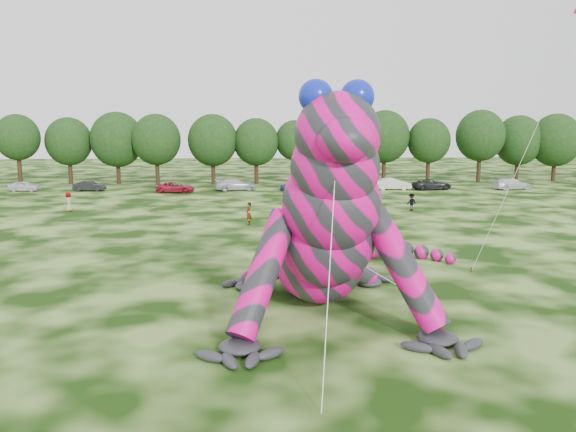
{
  "coord_description": "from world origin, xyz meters",
  "views": [
    {
      "loc": [
        -5.28,
        -19.94,
        7.86
      ],
      "look_at": [
        -3.6,
        4.0,
        4.0
      ],
      "focal_mm": 35.0,
      "sensor_mm": 36.0,
      "label": 1
    }
  ],
  "objects_px": {
    "tree_3": "(18,150)",
    "spectator_2": "(411,202)",
    "tree_8": "(256,151)",
    "tree_10": "(339,145)",
    "tree_5": "(117,148)",
    "tree_13": "(480,146)",
    "spectator_0": "(249,214)",
    "spectator_5": "(351,233)",
    "tree_15": "(555,148)",
    "tree_14": "(518,148)",
    "tree_9": "(295,152)",
    "car_6": "(432,184)",
    "inflatable_gecko": "(315,195)",
    "car_1": "(89,186)",
    "car_2": "(175,187)",
    "tree_12": "(429,150)",
    "car_4": "(295,187)",
    "car_3": "(235,185)",
    "tree_4": "(69,151)",
    "tree_7": "(213,149)",
    "car_7": "(512,184)",
    "spectator_4": "(69,202)",
    "tree_6": "(157,149)",
    "car_5": "(393,184)",
    "car_0": "(24,186)"
  },
  "relations": [
    {
      "from": "car_4",
      "to": "tree_9",
      "type": "bearing_deg",
      "value": 4.71
    },
    {
      "from": "tree_6",
      "to": "car_2",
      "type": "height_order",
      "value": "tree_6"
    },
    {
      "from": "tree_10",
      "to": "car_2",
      "type": "xyz_separation_m",
      "value": [
        -21.4,
        -11.29,
        -4.62
      ]
    },
    {
      "from": "inflatable_gecko",
      "to": "tree_9",
      "type": "height_order",
      "value": "inflatable_gecko"
    },
    {
      "from": "tree_7",
      "to": "tree_9",
      "type": "distance_m",
      "value": 11.17
    },
    {
      "from": "spectator_4",
      "to": "tree_3",
      "type": "bearing_deg",
      "value": -112.04
    },
    {
      "from": "spectator_0",
      "to": "spectator_5",
      "type": "distance_m",
      "value": 10.76
    },
    {
      "from": "tree_3",
      "to": "spectator_0",
      "type": "distance_m",
      "value": 44.63
    },
    {
      "from": "spectator_5",
      "to": "car_7",
      "type": "bearing_deg",
      "value": 167.35
    },
    {
      "from": "tree_6",
      "to": "car_1",
      "type": "relative_size",
      "value": 2.5
    },
    {
      "from": "spectator_2",
      "to": "car_1",
      "type": "bearing_deg",
      "value": -51.58
    },
    {
      "from": "car_3",
      "to": "car_2",
      "type": "bearing_deg",
      "value": 93.06
    },
    {
      "from": "tree_12",
      "to": "tree_5",
      "type": "bearing_deg",
      "value": 179.07
    },
    {
      "from": "tree_9",
      "to": "car_6",
      "type": "distance_m",
      "value": 19.2
    },
    {
      "from": "tree_3",
      "to": "car_0",
      "type": "xyz_separation_m",
      "value": [
        3.17,
        -7.08,
        -4.1
      ]
    },
    {
      "from": "car_5",
      "to": "spectator_5",
      "type": "height_order",
      "value": "spectator_5"
    },
    {
      "from": "tree_5",
      "to": "tree_15",
      "type": "relative_size",
      "value": 1.02
    },
    {
      "from": "inflatable_gecko",
      "to": "spectator_0",
      "type": "xyz_separation_m",
      "value": [
        -3.01,
        19.62,
        -3.87
      ]
    },
    {
      "from": "car_3",
      "to": "car_5",
      "type": "distance_m",
      "value": 19.53
    },
    {
      "from": "tree_13",
      "to": "tree_15",
      "type": "relative_size",
      "value": 1.05
    },
    {
      "from": "tree_14",
      "to": "car_3",
      "type": "bearing_deg",
      "value": -166.54
    },
    {
      "from": "tree_12",
      "to": "tree_7",
      "type": "bearing_deg",
      "value": -178.22
    },
    {
      "from": "tree_13",
      "to": "tree_15",
      "type": "bearing_deg",
      "value": 3.25
    },
    {
      "from": "car_3",
      "to": "car_6",
      "type": "height_order",
      "value": "car_3"
    },
    {
      "from": "tree_8",
      "to": "tree_10",
      "type": "height_order",
      "value": "tree_10"
    },
    {
      "from": "inflatable_gecko",
      "to": "tree_3",
      "type": "height_order",
      "value": "inflatable_gecko"
    },
    {
      "from": "tree_3",
      "to": "car_4",
      "type": "xyz_separation_m",
      "value": [
        36.02,
        -10.29,
        -4.09
      ]
    },
    {
      "from": "inflatable_gecko",
      "to": "car_5",
      "type": "height_order",
      "value": "inflatable_gecko"
    },
    {
      "from": "tree_14",
      "to": "tree_8",
      "type": "bearing_deg",
      "value": -177.36
    },
    {
      "from": "inflatable_gecko",
      "to": "tree_5",
      "type": "height_order",
      "value": "tree_5"
    },
    {
      "from": "car_4",
      "to": "tree_15",
      "type": "bearing_deg",
      "value": -65.08
    },
    {
      "from": "car_1",
      "to": "car_2",
      "type": "xyz_separation_m",
      "value": [
        10.72,
        -2.48,
        0.01
      ]
    },
    {
      "from": "tree_5",
      "to": "tree_14",
      "type": "relative_size",
      "value": 1.04
    },
    {
      "from": "tree_10",
      "to": "spectator_4",
      "type": "height_order",
      "value": "tree_10"
    },
    {
      "from": "tree_3",
      "to": "tree_12",
      "type": "height_order",
      "value": "tree_3"
    },
    {
      "from": "tree_5",
      "to": "car_7",
      "type": "bearing_deg",
      "value": -12.09
    },
    {
      "from": "tree_3",
      "to": "spectator_2",
      "type": "distance_m",
      "value": 52.6
    },
    {
      "from": "inflatable_gecko",
      "to": "spectator_0",
      "type": "distance_m",
      "value": 20.22
    },
    {
      "from": "tree_4",
      "to": "car_4",
      "type": "bearing_deg",
      "value": -21.73
    },
    {
      "from": "tree_12",
      "to": "tree_13",
      "type": "bearing_deg",
      "value": -4.92
    },
    {
      "from": "tree_3",
      "to": "tree_4",
      "type": "height_order",
      "value": "tree_3"
    },
    {
      "from": "tree_12",
      "to": "car_7",
      "type": "distance_m",
      "value": 13.15
    },
    {
      "from": "tree_5",
      "to": "tree_10",
      "type": "height_order",
      "value": "tree_10"
    },
    {
      "from": "tree_8",
      "to": "car_5",
      "type": "xyz_separation_m",
      "value": [
        16.81,
        -8.5,
        -3.74
      ]
    },
    {
      "from": "car_1",
      "to": "tree_8",
      "type": "bearing_deg",
      "value": -68.97
    },
    {
      "from": "car_0",
      "to": "car_6",
      "type": "xyz_separation_m",
      "value": [
        50.08,
        -1.8,
        0.04
      ]
    },
    {
      "from": "tree_5",
      "to": "car_4",
      "type": "xyz_separation_m",
      "value": [
        23.42,
        -11.66,
        -4.27
      ]
    },
    {
      "from": "inflatable_gecko",
      "to": "tree_14",
      "type": "distance_m",
      "value": 64.53
    },
    {
      "from": "car_1",
      "to": "spectator_5",
      "type": "bearing_deg",
      "value": -140.36
    },
    {
      "from": "tree_5",
      "to": "tree_13",
      "type": "relative_size",
      "value": 0.97
    }
  ]
}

